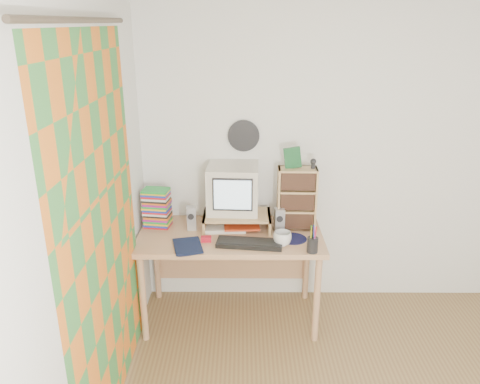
{
  "coord_description": "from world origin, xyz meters",
  "views": [
    {
      "loc": [
        -0.94,
        -1.87,
        2.27
      ],
      "look_at": [
        -0.96,
        1.33,
        1.11
      ],
      "focal_mm": 35.0,
      "sensor_mm": 36.0,
      "label": 1
    }
  ],
  "objects_px": {
    "keyboard": "(249,243)",
    "mug": "(282,239)",
    "desk": "(231,245)",
    "dvd_stack": "(157,210)",
    "crt_monitor": "(233,189)",
    "cd_rack": "(297,199)",
    "diary": "(174,246)"
  },
  "relations": [
    {
      "from": "mug",
      "to": "diary",
      "type": "bearing_deg",
      "value": -174.91
    },
    {
      "from": "cd_rack",
      "to": "mug",
      "type": "height_order",
      "value": "cd_rack"
    },
    {
      "from": "crt_monitor",
      "to": "keyboard",
      "type": "relative_size",
      "value": 0.81
    },
    {
      "from": "keyboard",
      "to": "diary",
      "type": "bearing_deg",
      "value": -166.59
    },
    {
      "from": "dvd_stack",
      "to": "cd_rack",
      "type": "height_order",
      "value": "cd_rack"
    },
    {
      "from": "crt_monitor",
      "to": "diary",
      "type": "distance_m",
      "value": 0.65
    },
    {
      "from": "keyboard",
      "to": "dvd_stack",
      "type": "height_order",
      "value": "dvd_stack"
    },
    {
      "from": "desk",
      "to": "cd_rack",
      "type": "relative_size",
      "value": 2.86
    },
    {
      "from": "dvd_stack",
      "to": "crt_monitor",
      "type": "bearing_deg",
      "value": 10.01
    },
    {
      "from": "crt_monitor",
      "to": "dvd_stack",
      "type": "height_order",
      "value": "crt_monitor"
    },
    {
      "from": "dvd_stack",
      "to": "mug",
      "type": "relative_size",
      "value": 2.14
    },
    {
      "from": "mug",
      "to": "keyboard",
      "type": "bearing_deg",
      "value": -178.21
    },
    {
      "from": "crt_monitor",
      "to": "keyboard",
      "type": "bearing_deg",
      "value": -67.49
    },
    {
      "from": "mug",
      "to": "crt_monitor",
      "type": "bearing_deg",
      "value": 136.33
    },
    {
      "from": "desk",
      "to": "dvd_stack",
      "type": "xyz_separation_m",
      "value": [
        -0.58,
        0.07,
        0.27
      ]
    },
    {
      "from": "mug",
      "to": "dvd_stack",
      "type": "bearing_deg",
      "value": 161.01
    },
    {
      "from": "desk",
      "to": "mug",
      "type": "height_order",
      "value": "mug"
    },
    {
      "from": "dvd_stack",
      "to": "mug",
      "type": "distance_m",
      "value": 1.02
    },
    {
      "from": "cd_rack",
      "to": "diary",
      "type": "relative_size",
      "value": 2.08
    },
    {
      "from": "dvd_stack",
      "to": "cd_rack",
      "type": "bearing_deg",
      "value": 6.75
    },
    {
      "from": "crt_monitor",
      "to": "cd_rack",
      "type": "bearing_deg",
      "value": -2.61
    },
    {
      "from": "dvd_stack",
      "to": "diary",
      "type": "height_order",
      "value": "dvd_stack"
    },
    {
      "from": "keyboard",
      "to": "dvd_stack",
      "type": "distance_m",
      "value": 0.8
    },
    {
      "from": "keyboard",
      "to": "mug",
      "type": "bearing_deg",
      "value": 8.65
    },
    {
      "from": "crt_monitor",
      "to": "mug",
      "type": "xyz_separation_m",
      "value": [
        0.36,
        -0.35,
        -0.25
      ]
    },
    {
      "from": "keyboard",
      "to": "mug",
      "type": "xyz_separation_m",
      "value": [
        0.24,
        0.01,
        0.04
      ]
    },
    {
      "from": "crt_monitor",
      "to": "cd_rack",
      "type": "distance_m",
      "value": 0.5
    },
    {
      "from": "keyboard",
      "to": "desk",
      "type": "bearing_deg",
      "value": 125.2
    },
    {
      "from": "desk",
      "to": "keyboard",
      "type": "xyz_separation_m",
      "value": [
        0.14,
        -0.27,
        0.15
      ]
    },
    {
      "from": "keyboard",
      "to": "mug",
      "type": "distance_m",
      "value": 0.24
    },
    {
      "from": "dvd_stack",
      "to": "keyboard",
      "type": "bearing_deg",
      "value": -16.66
    },
    {
      "from": "keyboard",
      "to": "dvd_stack",
      "type": "xyz_separation_m",
      "value": [
        -0.72,
        0.34,
        0.12
      ]
    }
  ]
}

